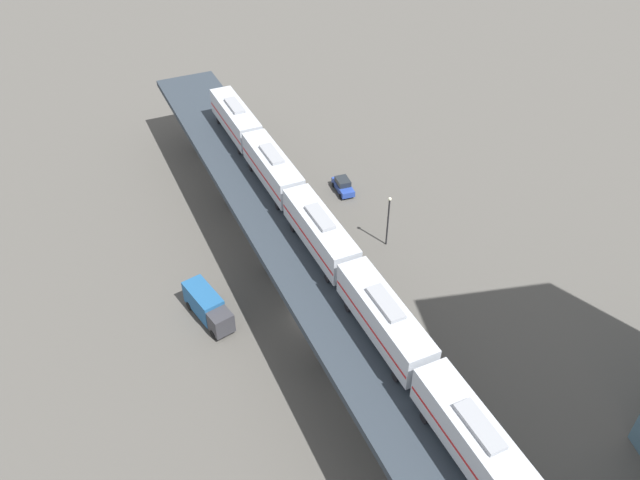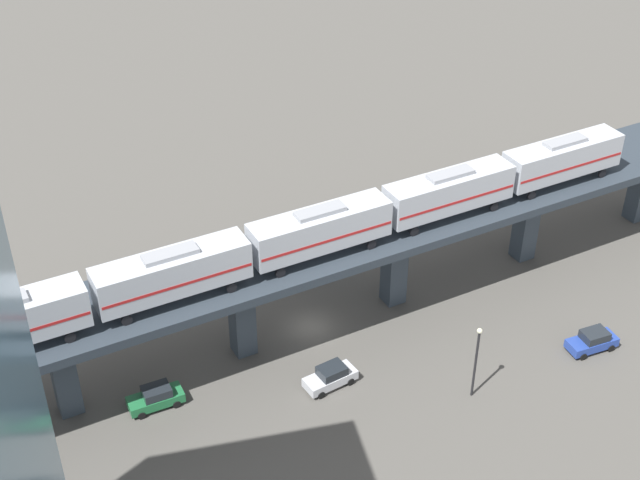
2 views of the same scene
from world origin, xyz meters
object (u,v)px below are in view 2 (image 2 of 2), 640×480
object	(u,v)px
subway_train	(320,229)
delivery_truck	(306,244)
street_car_silver	(331,376)
street_car_green	(156,397)
street_lamp	(476,357)
street_car_blue	(593,341)

from	to	relation	value
subway_train	delivery_truck	world-z (taller)	subway_train
street_car_silver	street_car_green	distance (m)	14.09
street_car_green	delivery_truck	distance (m)	23.43
subway_train	street_lamp	xyz separation A→B (m)	(-10.02, -10.19, -7.11)
subway_train	delivery_truck	distance (m)	15.10
street_car_blue	street_car_green	world-z (taller)	same
street_car_green	street_lamp	bearing A→B (deg)	-100.80
street_car_green	street_car_silver	bearing A→B (deg)	-93.84
street_car_silver	street_car_green	size ratio (longest dim) A/B	1.01
subway_train	street_lamp	world-z (taller)	subway_train
street_car_green	delivery_truck	bearing A→B (deg)	-43.55
subway_train	street_car_green	world-z (taller)	subway_train
street_car_blue	street_car_silver	bearing A→B (deg)	87.62
delivery_truck	subway_train	bearing A→B (deg)	172.85
subway_train	street_lamp	distance (m)	15.96
street_car_silver	street_car_blue	world-z (taller)	same
delivery_truck	street_lamp	distance (m)	23.52
street_car_green	street_lamp	distance (m)	25.51
street_car_silver	street_lamp	distance (m)	11.88
street_car_silver	delivery_truck	world-z (taller)	delivery_truck
street_car_blue	street_lamp	size ratio (longest dim) A/B	0.67
subway_train	delivery_truck	xyz separation A→B (m)	(11.69, -1.47, -9.45)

